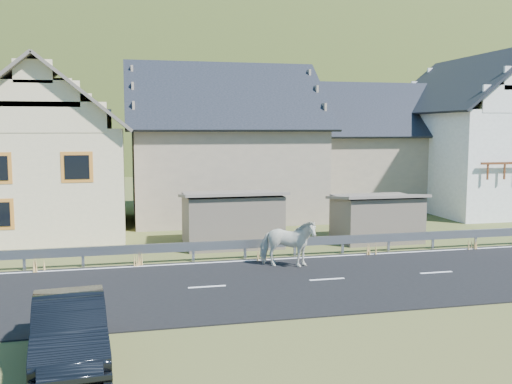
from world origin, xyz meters
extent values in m
plane|color=#3F5123|center=(0.00, 0.00, 0.00)|extent=(160.00, 160.00, 0.00)
cube|color=black|center=(0.00, 0.00, 0.02)|extent=(60.00, 7.00, 0.04)
cube|color=silver|center=(0.00, 0.00, 0.04)|extent=(60.00, 6.60, 0.01)
cube|color=#93969B|center=(0.00, 3.68, 0.58)|extent=(28.00, 0.08, 0.34)
cube|color=#93969B|center=(-10.00, 3.70, 0.35)|extent=(0.10, 0.06, 0.70)
cube|color=#93969B|center=(-8.00, 3.70, 0.35)|extent=(0.10, 0.06, 0.70)
cube|color=#93969B|center=(-6.00, 3.70, 0.35)|extent=(0.10, 0.06, 0.70)
cube|color=#93969B|center=(-4.00, 3.70, 0.35)|extent=(0.10, 0.06, 0.70)
cube|color=#93969B|center=(-2.00, 3.70, 0.35)|extent=(0.10, 0.06, 0.70)
cube|color=#93969B|center=(0.00, 3.70, 0.35)|extent=(0.10, 0.06, 0.70)
cube|color=#93969B|center=(2.00, 3.70, 0.35)|extent=(0.10, 0.06, 0.70)
cube|color=#93969B|center=(4.00, 3.70, 0.35)|extent=(0.10, 0.06, 0.70)
cube|color=#93969B|center=(6.00, 3.70, 0.35)|extent=(0.10, 0.06, 0.70)
cube|color=#93969B|center=(8.00, 3.70, 0.35)|extent=(0.10, 0.06, 0.70)
cube|color=#726455|center=(-2.00, 6.50, 1.10)|extent=(4.30, 3.30, 2.40)
cube|color=#726455|center=(4.50, 6.00, 1.00)|extent=(3.80, 2.90, 2.20)
cube|color=beige|center=(-10.00, 12.00, 2.50)|extent=(7.00, 9.00, 5.00)
cube|color=orange|center=(-8.40, 7.50, 3.40)|extent=(1.30, 0.12, 1.30)
cube|color=gray|center=(-12.00, 13.50, 6.56)|extent=(0.70, 0.70, 2.40)
cube|color=gray|center=(-1.00, 15.00, 2.50)|extent=(10.00, 9.00, 5.00)
cube|color=gray|center=(9.00, 17.00, 2.30)|extent=(9.00, 8.00, 4.60)
cube|color=white|center=(15.00, 14.00, 3.00)|extent=(8.00, 10.00, 6.00)
ellipsoid|color=#2C3917|center=(5.00, 180.00, -20.00)|extent=(440.00, 280.00, 260.00)
imported|color=silver|center=(-0.80, 1.96, 0.91)|extent=(1.59, 2.25, 1.73)
imported|color=black|center=(-7.67, -4.97, 0.71)|extent=(1.90, 4.42, 1.41)
camera|label=1|loc=(-6.41, -17.42, 5.00)|focal=40.00mm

